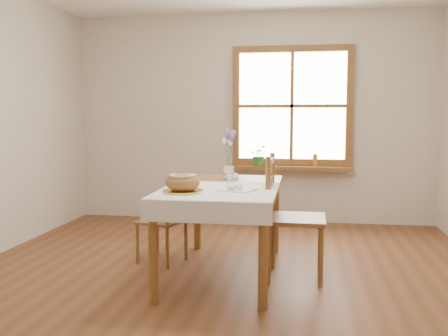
% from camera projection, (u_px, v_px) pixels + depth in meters
% --- Properties ---
extents(ground, '(5.00, 5.00, 0.00)m').
position_uv_depth(ground, '(218.00, 285.00, 3.94)').
color(ground, brown).
rests_on(ground, ground).
extents(room_walls, '(4.60, 5.10, 2.65)m').
position_uv_depth(room_walls, '(218.00, 66.00, 3.76)').
color(room_walls, beige).
rests_on(room_walls, ground).
extents(window, '(1.46, 0.08, 1.46)m').
position_uv_depth(window, '(292.00, 106.00, 6.13)').
color(window, brown).
rests_on(window, ground).
extents(window_sill, '(1.46, 0.20, 0.05)m').
position_uv_depth(window_sill, '(291.00, 168.00, 6.14)').
color(window_sill, brown).
rests_on(window_sill, ground).
extents(dining_table, '(0.90, 1.60, 0.75)m').
position_uv_depth(dining_table, '(224.00, 196.00, 4.16)').
color(dining_table, brown).
rests_on(dining_table, ground).
extents(table_linen, '(0.91, 0.99, 0.01)m').
position_uv_depth(table_linen, '(218.00, 191.00, 3.85)').
color(table_linen, white).
rests_on(table_linen, dining_table).
extents(chair_left, '(0.48, 0.47, 0.79)m').
position_uv_depth(chair_left, '(162.00, 220.00, 4.52)').
color(chair_left, brown).
rests_on(chair_left, ground).
extents(chair_right, '(0.51, 0.49, 1.02)m').
position_uv_depth(chair_right, '(296.00, 217.00, 4.08)').
color(chair_right, brown).
rests_on(chair_right, ground).
extents(bread_plate, '(0.32, 0.32, 0.02)m').
position_uv_depth(bread_plate, '(183.00, 191.00, 3.73)').
color(bread_plate, silver).
rests_on(bread_plate, table_linen).
extents(bread_loaf, '(0.26, 0.26, 0.14)m').
position_uv_depth(bread_loaf, '(183.00, 181.00, 3.73)').
color(bread_loaf, '#A16A39').
rests_on(bread_loaf, bread_plate).
extents(egg_napkin, '(0.30, 0.28, 0.01)m').
position_uv_depth(egg_napkin, '(238.00, 190.00, 3.83)').
color(egg_napkin, white).
rests_on(egg_napkin, table_linen).
extents(eggs, '(0.24, 0.22, 0.04)m').
position_uv_depth(eggs, '(238.00, 186.00, 3.83)').
color(eggs, white).
rests_on(eggs, egg_napkin).
extents(salt_shaker, '(0.06, 0.06, 0.09)m').
position_uv_depth(salt_shaker, '(235.00, 178.00, 4.24)').
color(salt_shaker, silver).
rests_on(salt_shaker, table_linen).
extents(pepper_shaker, '(0.05, 0.05, 0.08)m').
position_uv_depth(pepper_shaker, '(230.00, 179.00, 4.18)').
color(pepper_shaker, silver).
rests_on(pepper_shaker, table_linen).
extents(flower_vase, '(0.13, 0.13, 0.11)m').
position_uv_depth(flower_vase, '(229.00, 173.00, 4.62)').
color(flower_vase, silver).
rests_on(flower_vase, dining_table).
extents(lavender_bouquet, '(0.18, 0.18, 0.33)m').
position_uv_depth(lavender_bouquet, '(229.00, 149.00, 4.60)').
color(lavender_bouquet, '#6A5698').
rests_on(lavender_bouquet, flower_vase).
extents(potted_plant, '(0.26, 0.29, 0.20)m').
position_uv_depth(potted_plant, '(259.00, 157.00, 6.19)').
color(potted_plant, '#377C31').
rests_on(potted_plant, window_sill).
extents(amber_bottle, '(0.06, 0.06, 0.16)m').
position_uv_depth(amber_bottle, '(315.00, 160.00, 6.09)').
color(amber_bottle, '#B57621').
rests_on(amber_bottle, window_sill).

